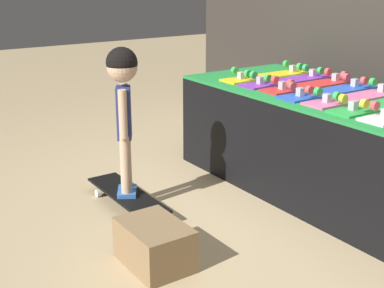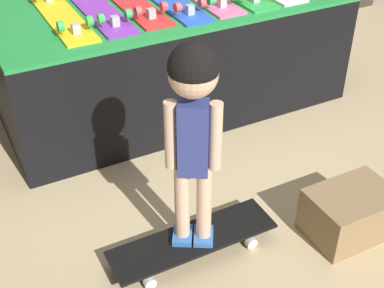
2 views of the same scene
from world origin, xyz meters
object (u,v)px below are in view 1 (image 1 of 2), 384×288
skateboard_purple_on_rack (287,79)px  skateboard_pink_on_rack (355,96)px  skateboard_blue_on_rack (328,90)px  storage_box (155,244)px  child (123,94)px  skateboard_on_floor (127,196)px  skateboard_yellow_on_rack (268,75)px  skateboard_red_on_rack (310,84)px  skateboard_green_on_rack (382,103)px

skateboard_purple_on_rack → skateboard_pink_on_rack: (0.63, -0.02, 0.00)m
skateboard_blue_on_rack → storage_box: (0.21, -1.44, -0.58)m
child → storage_box: bearing=13.8°
skateboard_purple_on_rack → skateboard_on_floor: skateboard_purple_on_rack is taller
skateboard_on_floor → storage_box: 0.73m
skateboard_yellow_on_rack → storage_box: size_ratio=1.99×
skateboard_yellow_on_rack → child: 1.28m
skateboard_purple_on_rack → skateboard_blue_on_rack: bearing=-4.9°
skateboard_pink_on_rack → skateboard_red_on_rack: bearing=175.6°
skateboard_purple_on_rack → storage_box: bearing=-67.0°
skateboard_on_floor → child: 0.66m
skateboard_yellow_on_rack → skateboard_red_on_rack: 0.42m
storage_box → skateboard_pink_on_rack: bearing=90.1°
storage_box → skateboard_yellow_on_rack: bearing=119.5°
skateboard_purple_on_rack → skateboard_pink_on_rack: same height
skateboard_purple_on_rack → skateboard_red_on_rack: (0.21, 0.01, 0.00)m
skateboard_red_on_rack → child: 1.31m
skateboard_purple_on_rack → child: 1.27m
skateboard_red_on_rack → storage_box: (0.42, -1.49, -0.58)m
skateboard_green_on_rack → skateboard_on_floor: skateboard_green_on_rack is taller
skateboard_green_on_rack → child: size_ratio=0.84×
skateboard_purple_on_rack → child: bearing=-93.4°
skateboard_on_floor → storage_box: storage_box is taller
skateboard_red_on_rack → skateboard_blue_on_rack: 0.21m
skateboard_red_on_rack → skateboard_on_floor: 1.45m
skateboard_pink_on_rack → skateboard_on_floor: 1.56m
skateboard_red_on_rack → skateboard_green_on_rack: (0.63, -0.05, 0.00)m
skateboard_pink_on_rack → storage_box: (0.00, -1.46, -0.58)m
skateboard_yellow_on_rack → child: bearing=-84.0°
skateboard_purple_on_rack → skateboard_on_floor: 1.41m
skateboard_yellow_on_rack → skateboard_on_floor: skateboard_yellow_on_rack is taller
skateboard_on_floor → child: bearing=0.0°
skateboard_pink_on_rack → child: child is taller
skateboard_blue_on_rack → child: (-0.49, -1.23, 0.04)m
skateboard_yellow_on_rack → skateboard_red_on_rack: size_ratio=1.00×
skateboard_green_on_rack → storage_box: skateboard_green_on_rack is taller
skateboard_green_on_rack → child: 1.53m
skateboard_yellow_on_rack → skateboard_on_floor: bearing=-84.0°
skateboard_blue_on_rack → storage_box: size_ratio=1.99×
skateboard_pink_on_rack → skateboard_green_on_rack: size_ratio=1.00×
child → skateboard_pink_on_rack: bearing=91.1°
skateboard_purple_on_rack → skateboard_red_on_rack: 0.21m
skateboard_blue_on_rack → skateboard_yellow_on_rack: bearing=176.8°
skateboard_blue_on_rack → storage_box: 1.57m
skateboard_purple_on_rack → storage_box: (0.63, -1.48, -0.58)m
skateboard_blue_on_rack → skateboard_green_on_rack: 0.42m
skateboard_red_on_rack → child: (-0.28, -1.28, 0.04)m
skateboard_pink_on_rack → skateboard_green_on_rack: (0.21, -0.02, 0.00)m
skateboard_yellow_on_rack → skateboard_green_on_rack: size_ratio=1.00×
skateboard_blue_on_rack → skateboard_green_on_rack: same height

